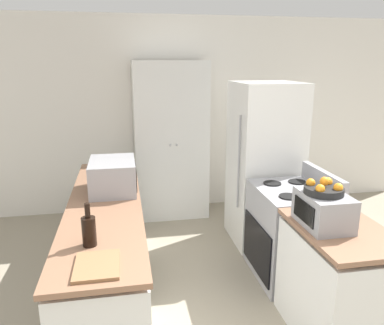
# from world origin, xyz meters

# --- Properties ---
(wall_back) EXTENTS (7.00, 0.06, 2.60)m
(wall_back) POSITION_xyz_m (0.00, 3.41, 1.30)
(wall_back) COLOR silver
(wall_back) RESTS_ON ground_plane
(counter_left) EXTENTS (0.60, 2.53, 0.88)m
(counter_left) POSITION_xyz_m (-0.84, 1.37, 0.43)
(counter_left) COLOR silver
(counter_left) RESTS_ON ground_plane
(counter_right) EXTENTS (0.60, 0.87, 0.88)m
(counter_right) POSITION_xyz_m (0.84, 0.53, 0.43)
(counter_right) COLOR silver
(counter_right) RESTS_ON ground_plane
(pantry_cabinet) EXTENTS (0.94, 0.53, 2.03)m
(pantry_cabinet) POSITION_xyz_m (-0.05, 3.10, 1.02)
(pantry_cabinet) COLOR silver
(pantry_cabinet) RESTS_ON ground_plane
(stove) EXTENTS (0.66, 0.77, 1.04)m
(stove) POSITION_xyz_m (0.86, 1.37, 0.45)
(stove) COLOR #9E9EA3
(stove) RESTS_ON ground_plane
(refrigerator) EXTENTS (0.71, 0.74, 1.81)m
(refrigerator) POSITION_xyz_m (0.88, 2.17, 0.90)
(refrigerator) COLOR white
(refrigerator) RESTS_ON ground_plane
(microwave) EXTENTS (0.41, 0.53, 0.28)m
(microwave) POSITION_xyz_m (-0.76, 1.64, 1.02)
(microwave) COLOR #939399
(microwave) RESTS_ON counter_left
(wine_bottle) EXTENTS (0.09, 0.09, 0.29)m
(wine_bottle) POSITION_xyz_m (-0.90, 0.60, 0.99)
(wine_bottle) COLOR black
(wine_bottle) RESTS_ON counter_left
(toaster_oven) EXTENTS (0.30, 0.41, 0.24)m
(toaster_oven) POSITION_xyz_m (0.71, 0.60, 1.00)
(toaster_oven) COLOR #939399
(toaster_oven) RESTS_ON counter_right
(fruit_bowl) EXTENTS (0.27, 0.27, 0.12)m
(fruit_bowl) POSITION_xyz_m (0.70, 0.60, 1.16)
(fruit_bowl) COLOR black
(fruit_bowl) RESTS_ON toaster_oven
(cutting_board) EXTENTS (0.25, 0.32, 0.02)m
(cutting_board) POSITION_xyz_m (-0.84, 0.32, 0.89)
(cutting_board) COLOR #8E6642
(cutting_board) RESTS_ON counter_left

